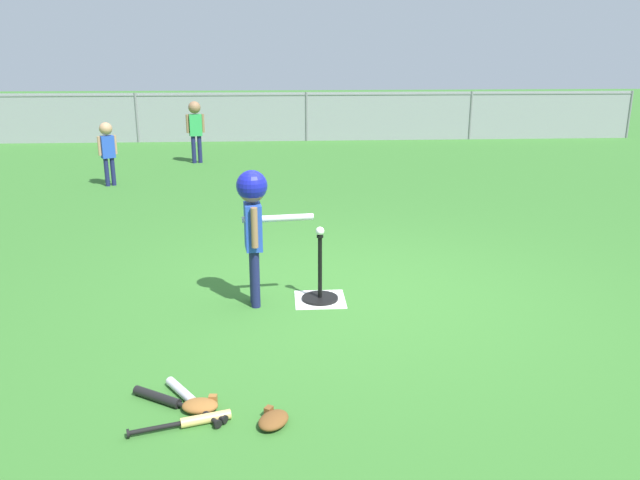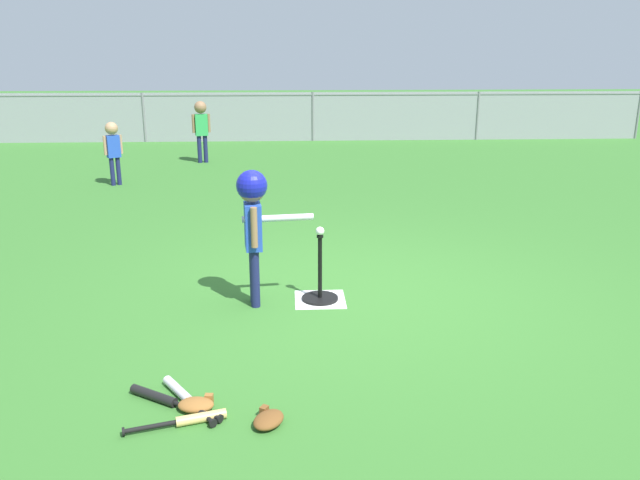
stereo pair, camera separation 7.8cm
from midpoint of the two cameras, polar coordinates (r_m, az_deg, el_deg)
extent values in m
plane|color=#336B28|center=(5.70, 3.05, -4.99)|extent=(60.00, 60.00, 0.00)
cube|color=white|center=(5.60, -0.40, -5.36)|extent=(0.44, 0.44, 0.01)
cylinder|color=black|center=(5.59, -0.40, -5.28)|extent=(0.32, 0.32, 0.03)
cylinder|color=black|center=(5.49, -0.41, -2.41)|extent=(0.04, 0.04, 0.57)
cylinder|color=black|center=(5.41, -0.41, 0.33)|extent=(0.06, 0.06, 0.02)
sphere|color=white|center=(5.39, -0.42, 0.81)|extent=(0.07, 0.07, 0.07)
cylinder|color=#191E4C|center=(5.49, -6.37, -3.14)|extent=(0.08, 0.08, 0.50)
cylinder|color=#191E4C|center=(5.39, -6.27, -3.53)|extent=(0.08, 0.08, 0.50)
cube|color=#2347B7|center=(5.30, -6.47, 1.21)|extent=(0.16, 0.24, 0.39)
cylinder|color=#8C6647|center=(5.43, -6.60, 1.88)|extent=(0.06, 0.06, 0.34)
cylinder|color=#8C6647|center=(5.16, -6.36, 1.10)|extent=(0.06, 0.06, 0.34)
sphere|color=#8C6647|center=(5.23, -6.59, 4.58)|extent=(0.22, 0.22, 0.22)
sphere|color=#141999|center=(5.22, -6.60, 4.88)|extent=(0.26, 0.26, 0.26)
cylinder|color=silver|center=(5.31, -4.23, 1.97)|extent=(0.60, 0.13, 0.06)
cylinder|color=#191E4C|center=(10.81, -18.35, 5.88)|extent=(0.07, 0.07, 0.45)
cylinder|color=#191E4C|center=(10.78, -18.86, 5.80)|extent=(0.07, 0.07, 0.45)
cube|color=#2347B7|center=(10.73, -18.80, 7.95)|extent=(0.23, 0.21, 0.35)
cylinder|color=tan|center=(10.76, -18.17, 8.17)|extent=(0.05, 0.05, 0.30)
cylinder|color=tan|center=(10.70, -19.47, 7.99)|extent=(0.05, 0.05, 0.30)
sphere|color=tan|center=(10.70, -18.95, 9.47)|extent=(0.20, 0.20, 0.20)
cylinder|color=#191E4C|center=(12.61, -10.96, 8.03)|extent=(0.08, 0.08, 0.52)
cylinder|color=#191E4C|center=(12.59, -11.49, 7.99)|extent=(0.08, 0.08, 0.52)
cube|color=green|center=(12.54, -11.34, 10.12)|extent=(0.26, 0.20, 0.41)
cylinder|color=#8C6647|center=(12.56, -10.68, 10.30)|extent=(0.06, 0.06, 0.35)
cylinder|color=#8C6647|center=(12.52, -12.02, 10.20)|extent=(0.06, 0.06, 0.35)
sphere|color=#8C6647|center=(12.51, -11.43, 11.63)|extent=(0.23, 0.23, 0.23)
cylinder|color=silver|center=(4.24, -12.96, -13.10)|extent=(0.23, 0.30, 0.06)
cylinder|color=black|center=(3.99, -10.91, -15.00)|extent=(0.20, 0.28, 0.03)
cylinder|color=black|center=(3.87, -9.77, -16.03)|extent=(0.05, 0.04, 0.05)
cylinder|color=#DBB266|center=(3.93, -10.83, -15.53)|extent=(0.30, 0.14, 0.06)
cylinder|color=black|center=(3.91, -15.25, -16.06)|extent=(0.29, 0.11, 0.03)
cylinder|color=black|center=(3.91, -17.49, -16.29)|extent=(0.03, 0.05, 0.05)
cylinder|color=black|center=(4.21, -15.01, -13.49)|extent=(0.33, 0.24, 0.06)
cylinder|color=black|center=(4.00, -11.22, -14.93)|extent=(0.31, 0.21, 0.03)
cylinder|color=black|center=(3.91, -9.16, -15.68)|extent=(0.04, 0.05, 0.05)
ellipsoid|color=brown|center=(4.05, -11.33, -14.45)|extent=(0.23, 0.18, 0.07)
cube|color=brown|center=(4.10, -10.17, -13.99)|extent=(0.05, 0.04, 0.06)
ellipsoid|color=brown|center=(3.86, -4.81, -15.88)|extent=(0.25, 0.27, 0.07)
cube|color=brown|center=(3.94, -5.22, -15.15)|extent=(0.06, 0.06, 0.06)
cylinder|color=slate|center=(15.77, -16.31, 10.52)|extent=(0.06, 0.06, 1.15)
cylinder|color=slate|center=(15.42, -1.37, 11.05)|extent=(0.06, 0.06, 1.15)
cylinder|color=slate|center=(16.09, 13.27, 10.86)|extent=(0.06, 0.06, 1.15)
cylinder|color=slate|center=(17.67, 25.98, 10.13)|extent=(0.06, 0.06, 1.15)
cube|color=gray|center=(15.38, -1.39, 12.97)|extent=(16.00, 0.03, 0.03)
cube|color=gray|center=(15.42, -1.37, 11.05)|extent=(16.00, 0.01, 1.15)
camera|label=1|loc=(0.04, -90.41, -0.12)|focal=35.52mm
camera|label=2|loc=(0.04, 89.59, 0.12)|focal=35.52mm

